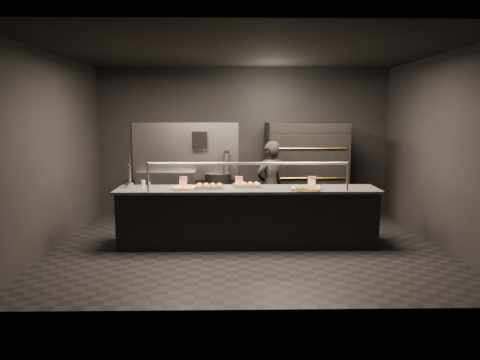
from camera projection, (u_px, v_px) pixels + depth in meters
The scene contains 15 objects.
room at pixel (246, 151), 7.30m from camera, with size 6.04×6.00×3.00m.
service_counter at pixel (247, 217), 7.39m from camera, with size 4.10×0.78×1.37m.
pizza_oven at pixel (305, 171), 9.23m from camera, with size 1.50×1.23×1.91m.
prep_shelf at pixel (166, 193), 9.66m from camera, with size 1.20×0.35×0.90m, color #99999E.
towel_dispenser at pixel (200, 140), 9.59m from camera, with size 0.30×0.20×0.35m, color black.
fire_extinguisher at pixel (226, 164), 9.68m from camera, with size 0.14×0.14×0.51m.
beer_tap at pixel (129, 178), 7.41m from camera, with size 0.14×0.19×0.52m.
round_pizza at pixel (185, 188), 7.28m from camera, with size 0.47×0.47×0.03m.
slider_tray_a at pixel (209, 186), 7.32m from camera, with size 0.51×0.41×0.07m.
slider_tray_b at pixel (247, 185), 7.46m from camera, with size 0.46×0.35×0.07m.
square_pizza at pixel (306, 188), 7.20m from camera, with size 0.54×0.54×0.05m.
condiment_jar at pixel (145, 184), 7.50m from camera, with size 0.15×0.06×0.10m.
tent_cards at pixel (245, 181), 7.60m from camera, with size 2.21×0.04×0.15m.
trash_bin at pixel (218, 195), 9.58m from camera, with size 0.53×0.53×0.88m, color black.
worker at pixel (270, 186), 8.39m from camera, with size 0.58×0.38×1.60m, color black.
Camera 1 is at (-0.26, -7.24, 2.06)m, focal length 35.00 mm.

